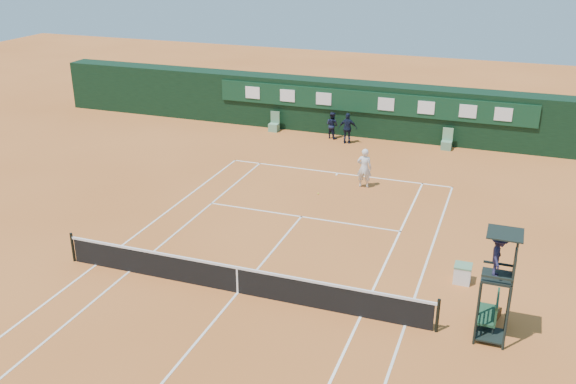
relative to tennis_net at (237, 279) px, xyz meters
The scene contains 14 objects.
ground 0.51m from the tennis_net, ahead, with size 90.00×90.00×0.00m, color #C66A2E.
court_lines 0.50m from the tennis_net, ahead, with size 11.05×23.85×0.01m.
tennis_net is the anchor object (origin of this frame).
back_wall 18.77m from the tennis_net, 90.00° to the left, with size 40.00×1.65×3.00m.
linesman_chair_left 18.33m from the tennis_net, 107.46° to the left, with size 0.55×0.50×1.15m.
linesman_chair_right 18.05m from the tennis_net, 75.57° to the left, with size 0.55×0.50×1.15m.
umpire_chair 8.11m from the tennis_net, ahead, with size 0.96×0.95×3.42m.
player_bench 7.88m from the tennis_net, ahead, with size 0.56×1.20×1.10m.
tennis_bag 8.00m from the tennis_net, ahead, with size 0.33×0.77×0.29m, color black.
cooler 7.53m from the tennis_net, 25.33° to the left, with size 0.57×0.57×0.65m.
tennis_ball 8.99m from the tennis_net, 90.52° to the left, with size 0.07×0.07×0.07m, color yellow.
player 10.68m from the tennis_net, 81.31° to the left, with size 0.68×0.44×1.85m, color silver.
ball_kid_left 17.41m from the tennis_net, 96.26° to the left, with size 0.74×0.58×1.53m, color black.
ball_kid_right 16.72m from the tennis_net, 92.83° to the left, with size 1.01×0.42×1.72m, color black.
Camera 1 is at (7.76, -16.49, 10.95)m, focal length 40.00 mm.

